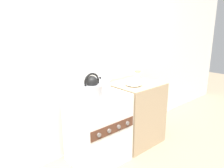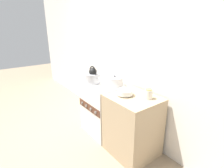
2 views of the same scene
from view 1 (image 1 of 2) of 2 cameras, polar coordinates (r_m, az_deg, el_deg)
name	(u,v)px [view 1 (image 1 of 2)]	position (r m, az deg, el deg)	size (l,w,h in m)	color
wall_back	(77,53)	(2.64, -9.02, 7.88)	(7.00, 0.06, 2.50)	silver
stove	(98,128)	(2.59, -3.72, -11.45)	(0.62, 0.56, 0.83)	silver
counter	(135,113)	(3.01, 6.13, -7.50)	(0.64, 0.57, 0.84)	tan
kettle	(92,89)	(2.25, -5.21, -1.43)	(0.27, 0.22, 0.28)	#B2B2B7
cooking_pot	(100,84)	(2.59, -3.08, -0.05)	(0.26, 0.26, 0.16)	silver
enamel_bowl	(134,82)	(2.76, 5.70, 0.46)	(0.20, 0.20, 0.08)	white
storage_jar	(137,76)	(3.04, 6.66, 2.18)	(0.10, 0.10, 0.12)	silver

